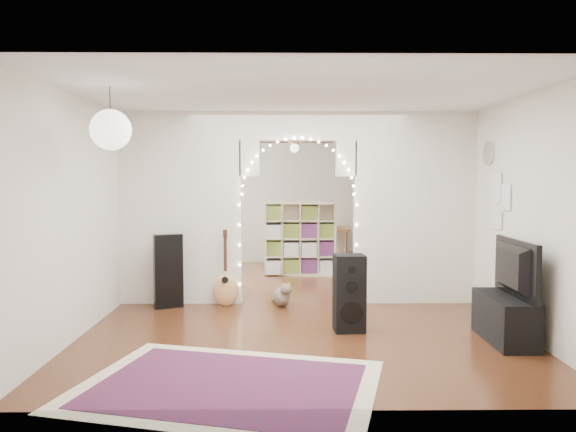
{
  "coord_description": "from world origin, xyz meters",
  "views": [
    {
      "loc": [
        -0.23,
        -7.94,
        1.79
      ],
      "look_at": [
        -0.14,
        0.3,
        1.22
      ],
      "focal_mm": 35.0,
      "sensor_mm": 36.0,
      "label": 1
    }
  ],
  "objects_px": {
    "acoustic_guitar": "(225,278)",
    "media_console": "(505,319)",
    "dining_chair_right": "(367,263)",
    "bookcase": "(300,238)",
    "dining_table": "(318,231)",
    "floor_speaker": "(349,293)",
    "dining_chair_left": "(218,282)"
  },
  "relations": [
    {
      "from": "media_console",
      "to": "bookcase",
      "type": "distance_m",
      "value": 4.71
    },
    {
      "from": "media_console",
      "to": "dining_chair_left",
      "type": "bearing_deg",
      "value": 146.29
    },
    {
      "from": "floor_speaker",
      "to": "media_console",
      "type": "distance_m",
      "value": 1.71
    },
    {
      "from": "acoustic_guitar",
      "to": "dining_chair_right",
      "type": "bearing_deg",
      "value": 31.59
    },
    {
      "from": "floor_speaker",
      "to": "dining_chair_right",
      "type": "bearing_deg",
      "value": 73.81
    },
    {
      "from": "media_console",
      "to": "dining_table",
      "type": "relative_size",
      "value": 0.81
    },
    {
      "from": "media_console",
      "to": "dining_chair_right",
      "type": "bearing_deg",
      "value": 102.43
    },
    {
      "from": "bookcase",
      "to": "dining_chair_left",
      "type": "distance_m",
      "value": 2.33
    },
    {
      "from": "dining_chair_left",
      "to": "dining_table",
      "type": "bearing_deg",
      "value": 66.6
    },
    {
      "from": "dining_chair_left",
      "to": "media_console",
      "type": "bearing_deg",
      "value": -28.87
    },
    {
      "from": "acoustic_guitar",
      "to": "dining_chair_left",
      "type": "relative_size",
      "value": 1.79
    },
    {
      "from": "floor_speaker",
      "to": "dining_table",
      "type": "relative_size",
      "value": 0.73
    },
    {
      "from": "dining_chair_right",
      "to": "media_console",
      "type": "bearing_deg",
      "value": -98.29
    },
    {
      "from": "acoustic_guitar",
      "to": "dining_chair_right",
      "type": "relative_size",
      "value": 1.79
    },
    {
      "from": "dining_table",
      "to": "dining_chair_right",
      "type": "distance_m",
      "value": 1.6
    },
    {
      "from": "bookcase",
      "to": "dining_chair_right",
      "type": "bearing_deg",
      "value": 7.7
    },
    {
      "from": "dining_chair_left",
      "to": "dining_chair_right",
      "type": "height_order",
      "value": "same"
    },
    {
      "from": "media_console",
      "to": "dining_chair_left",
      "type": "xyz_separation_m",
      "value": [
        -3.39,
        2.31,
        -0.02
      ]
    },
    {
      "from": "media_console",
      "to": "acoustic_guitar",
      "type": "bearing_deg",
      "value": 152.54
    },
    {
      "from": "dining_table",
      "to": "dining_chair_right",
      "type": "bearing_deg",
      "value": -60.55
    },
    {
      "from": "bookcase",
      "to": "dining_chair_right",
      "type": "xyz_separation_m",
      "value": [
        1.23,
        -0.08,
        -0.44
      ]
    },
    {
      "from": "bookcase",
      "to": "dining_table",
      "type": "height_order",
      "value": "bookcase"
    },
    {
      "from": "acoustic_guitar",
      "to": "floor_speaker",
      "type": "distance_m",
      "value": 2.02
    },
    {
      "from": "acoustic_guitar",
      "to": "floor_speaker",
      "type": "height_order",
      "value": "acoustic_guitar"
    },
    {
      "from": "media_console",
      "to": "dining_chair_right",
      "type": "distance_m",
      "value": 4.21
    },
    {
      "from": "dining_chair_left",
      "to": "acoustic_guitar",
      "type": "bearing_deg",
      "value": -68.05
    },
    {
      "from": "dining_chair_left",
      "to": "dining_chair_right",
      "type": "relative_size",
      "value": 1.0
    },
    {
      "from": "bookcase",
      "to": "dining_chair_left",
      "type": "height_order",
      "value": "bookcase"
    },
    {
      "from": "bookcase",
      "to": "media_console",
      "type": "bearing_deg",
      "value": -52.22
    },
    {
      "from": "acoustic_guitar",
      "to": "media_console",
      "type": "bearing_deg",
      "value": -42.25
    },
    {
      "from": "dining_table",
      "to": "dining_chair_left",
      "type": "distance_m",
      "value": 3.58
    },
    {
      "from": "floor_speaker",
      "to": "dining_chair_left",
      "type": "height_order",
      "value": "floor_speaker"
    }
  ]
}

